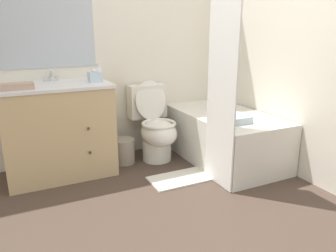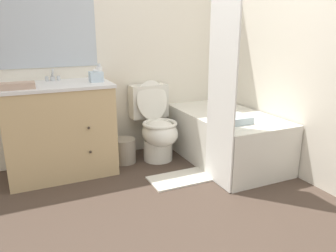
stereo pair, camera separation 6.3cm
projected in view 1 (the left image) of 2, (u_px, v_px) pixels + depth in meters
ground_plane at (198, 221)px, 2.43m from camera, size 14.00×14.00×0.00m
wall_back at (121, 41)px, 3.48m from camera, size 8.00×0.06×2.50m
wall_right at (270, 42)px, 3.31m from camera, size 0.05×2.61×2.50m
vanity_cabinet at (59, 129)px, 3.12m from camera, size 0.99×0.61×0.89m
sink_faucet at (51, 77)px, 3.16m from camera, size 0.14×0.12×0.12m
toilet at (155, 126)px, 3.53m from camera, size 0.42×0.64×0.84m
bathtub at (224, 136)px, 3.53m from camera, size 0.76×1.36×0.52m
shower_curtain at (222, 82)px, 2.76m from camera, size 0.02×0.41×1.88m
wastebasket at (124, 151)px, 3.47m from camera, size 0.23×0.23×0.26m
tissue_box at (95, 77)px, 3.11m from camera, size 0.12×0.11×0.12m
soap_dispenser at (98, 74)px, 3.12m from camera, size 0.06×0.06×0.17m
hand_towel_folded at (16, 86)px, 2.71m from camera, size 0.28×0.14×0.05m
bath_towel_folded at (232, 119)px, 3.10m from camera, size 0.30×0.25×0.07m
bath_mat at (181, 178)px, 3.11m from camera, size 0.59×0.32×0.02m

